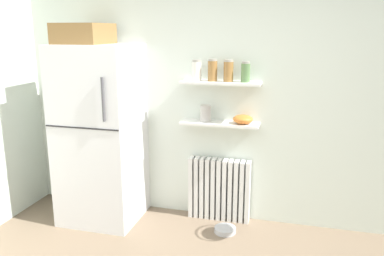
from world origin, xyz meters
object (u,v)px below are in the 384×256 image
storage_jar_2 (229,71)px  storage_jar_3 (246,72)px  refrigerator (100,130)px  storage_jar_1 (213,70)px  shelf_bowl (243,119)px  storage_jar_0 (197,70)px  radiator (219,189)px  vase (206,113)px  pet_food_bowl (225,230)px

storage_jar_2 → storage_jar_3: size_ratio=1.07×
refrigerator → storage_jar_1: (1.11, 0.24, 0.62)m
storage_jar_1 → shelf_bowl: bearing=0.0°
storage_jar_0 → storage_jar_3: size_ratio=1.04×
radiator → storage_jar_2: (0.08, -0.03, 1.23)m
storage_jar_1 → vase: storage_jar_1 is taller
refrigerator → pet_food_bowl: refrigerator is taller
storage_jar_3 → pet_food_bowl: bearing=-115.5°
storage_jar_0 → refrigerator: bearing=-165.8°
shelf_bowl → storage_jar_0: bearing=-180.0°
storage_jar_2 → pet_food_bowl: (0.04, -0.25, -1.54)m
storage_jar_1 → storage_jar_0: bearing=-180.0°
refrigerator → pet_food_bowl: 1.60m
storage_jar_3 → vase: storage_jar_3 is taller
storage_jar_2 → pet_food_bowl: 1.56m
storage_jar_1 → pet_food_bowl: (0.20, -0.25, -1.54)m
storage_jar_2 → storage_jar_1: bearing=180.0°
refrigerator → storage_jar_2: 1.43m
storage_jar_3 → shelf_bowl: bearing=180.0°
radiator → storage_jar_1: 1.24m
storage_jar_3 → vase: size_ratio=1.19×
storage_jar_0 → radiator: bearing=7.1°
refrigerator → vase: size_ratio=12.23×
storage_jar_0 → shelf_bowl: storage_jar_0 is taller
storage_jar_3 → pet_food_bowl: 1.55m
refrigerator → storage_jar_2: bearing=10.7°
storage_jar_1 → pet_food_bowl: storage_jar_1 is taller
storage_jar_0 → storage_jar_3: bearing=0.0°
vase → pet_food_bowl: (0.27, -0.25, -1.11)m
storage_jar_3 → vase: (-0.38, 0.00, -0.42)m
pet_food_bowl → storage_jar_2: bearing=99.3°
refrigerator → storage_jar_0: bearing=14.2°
pet_food_bowl → storage_jar_0: bearing=145.3°
pet_food_bowl → storage_jar_3: bearing=64.5°
storage_jar_3 → shelf_bowl: (-0.01, 0.00, -0.46)m
storage_jar_2 → shelf_bowl: bearing=0.0°
storage_jar_0 → storage_jar_3: storage_jar_0 is taller
storage_jar_1 → storage_jar_2: (0.16, -0.00, -0.00)m
vase → pet_food_bowl: size_ratio=0.77×
storage_jar_2 → vase: 0.48m
refrigerator → storage_jar_3: refrigerator is taller
vase → storage_jar_3: bearing=-0.0°
storage_jar_1 → storage_jar_2: size_ratio=1.02×
vase → pet_food_bowl: bearing=-43.1°
storage_jar_1 → storage_jar_3: size_ratio=1.09×
refrigerator → shelf_bowl: 1.45m
storage_jar_3 → pet_food_bowl: storage_jar_3 is taller
storage_jar_0 → shelf_bowl: 0.66m
refrigerator → storage_jar_1: size_ratio=9.38×
vase → shelf_bowl: vase is taller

